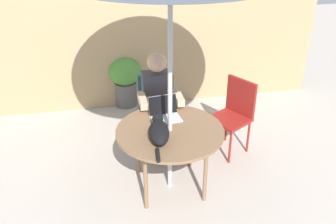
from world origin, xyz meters
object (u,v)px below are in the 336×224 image
(cat, at_px, (159,131))
(laptop, at_px, (164,111))
(chair_occupied, at_px, (156,106))
(person_seated, at_px, (158,99))
(chair_empty, at_px, (235,110))
(potted_plant_near_fence, at_px, (125,77))
(patio_table, at_px, (170,134))

(cat, bearing_deg, laptop, 72.67)
(chair_occupied, distance_m, laptop, 0.61)
(person_seated, bearing_deg, cat, -99.39)
(chair_empty, xyz_separation_m, cat, (-1.02, -0.68, 0.25))
(person_seated, xyz_separation_m, laptop, (-0.01, -0.40, 0.06))
(chair_empty, xyz_separation_m, person_seated, (-0.89, 0.13, 0.17))
(cat, bearing_deg, potted_plant_near_fence, 93.75)
(laptop, distance_m, cat, 0.43)
(chair_occupied, xyz_separation_m, person_seated, (-0.00, -0.16, 0.17))
(laptop, xyz_separation_m, potted_plant_near_fence, (-0.26, 1.68, -0.32))
(chair_occupied, bearing_deg, potted_plant_near_fence, 103.61)
(chair_occupied, bearing_deg, patio_table, -90.00)
(laptop, bearing_deg, patio_table, -88.58)
(laptop, bearing_deg, chair_occupied, 89.31)
(person_seated, xyz_separation_m, potted_plant_near_fence, (-0.27, 1.28, -0.26))
(patio_table, bearing_deg, cat, -135.03)
(patio_table, distance_m, chair_empty, 1.05)
(chair_empty, relative_size, potted_plant_near_fence, 1.19)
(patio_table, distance_m, laptop, 0.30)
(chair_occupied, distance_m, potted_plant_near_fence, 1.16)
(potted_plant_near_fence, bearing_deg, chair_empty, -50.61)
(chair_empty, xyz_separation_m, laptop, (-0.89, -0.27, 0.23))
(chair_empty, distance_m, person_seated, 0.91)
(person_seated, relative_size, cat, 1.92)
(patio_table, bearing_deg, potted_plant_near_fence, 97.90)
(patio_table, relative_size, chair_occupied, 1.20)
(potted_plant_near_fence, bearing_deg, chair_occupied, -76.39)
(chair_occupied, distance_m, person_seated, 0.23)
(cat, bearing_deg, chair_occupied, 82.12)
(laptop, relative_size, cat, 0.51)
(laptop, relative_size, potted_plant_near_fence, 0.43)
(patio_table, xyz_separation_m, chair_occupied, (0.00, 0.84, -0.11))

